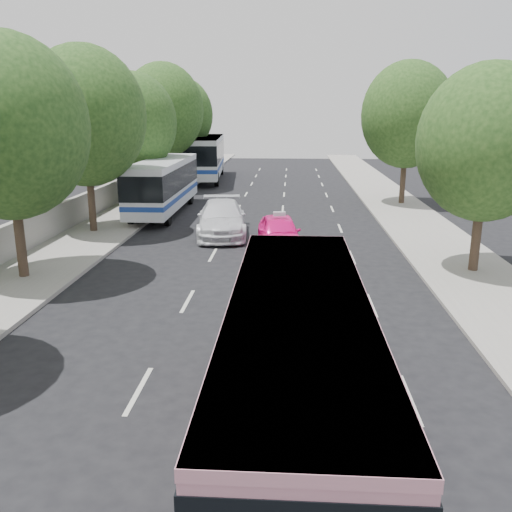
# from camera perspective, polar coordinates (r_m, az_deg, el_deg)

# --- Properties ---
(ground) EXTENTS (120.00, 120.00, 0.00)m
(ground) POSITION_cam_1_polar(r_m,az_deg,el_deg) (14.41, -2.65, -10.33)
(ground) COLOR black
(ground) RESTS_ON ground
(sidewalk_left) EXTENTS (4.00, 90.00, 0.15)m
(sidewalk_left) POSITION_cam_1_polar(r_m,az_deg,el_deg) (34.95, -13.04, 4.63)
(sidewalk_left) COLOR #9E998E
(sidewalk_left) RESTS_ON ground
(sidewalk_right) EXTENTS (4.00, 90.00, 0.12)m
(sidewalk_right) POSITION_cam_1_polar(r_m,az_deg,el_deg) (34.22, 15.48, 4.23)
(sidewalk_right) COLOR #9E998E
(sidewalk_right) RESTS_ON ground
(low_wall) EXTENTS (0.30, 90.00, 1.50)m
(low_wall) POSITION_cam_1_polar(r_m,az_deg,el_deg) (35.37, -15.93, 5.92)
(low_wall) COLOR #9E998E
(low_wall) RESTS_ON sidewalk_left
(tree_left_b) EXTENTS (5.70, 5.70, 8.88)m
(tree_left_b) POSITION_cam_1_polar(r_m,az_deg,el_deg) (21.32, -24.68, 12.78)
(tree_left_b) COLOR #38281E
(tree_left_b) RESTS_ON ground
(tree_left_c) EXTENTS (6.00, 6.00, 9.35)m
(tree_left_c) POSITION_cam_1_polar(r_m,az_deg,el_deg) (28.71, -17.51, 14.30)
(tree_left_c) COLOR #38281E
(tree_left_c) RESTS_ON ground
(tree_left_d) EXTENTS (5.52, 5.52, 8.60)m
(tree_left_d) POSITION_cam_1_polar(r_m,az_deg,el_deg) (36.28, -12.72, 13.86)
(tree_left_d) COLOR #38281E
(tree_left_d) RESTS_ON ground
(tree_left_e) EXTENTS (6.30, 6.30, 9.82)m
(tree_left_e) POSITION_cam_1_polar(r_m,az_deg,el_deg) (44.00, -9.69, 15.20)
(tree_left_e) COLOR #38281E
(tree_left_e) RESTS_ON ground
(tree_left_f) EXTENTS (5.88, 5.88, 9.16)m
(tree_left_f) POSITION_cam_1_polar(r_m,az_deg,el_deg) (51.87, -7.83, 14.75)
(tree_left_f) COLOR #38281E
(tree_left_f) RESTS_ON ground
(tree_right_near) EXTENTS (5.10, 5.10, 7.95)m
(tree_right_near) POSITION_cam_1_polar(r_m,az_deg,el_deg) (22.13, 23.38, 11.35)
(tree_right_near) COLOR #38281E
(tree_right_near) RESTS_ON ground
(tree_right_far) EXTENTS (6.00, 6.00, 9.35)m
(tree_right_far) POSITION_cam_1_polar(r_m,az_deg,el_deg) (37.65, 15.81, 14.45)
(tree_right_far) COLOR #38281E
(tree_right_far) RESTS_ON ground
(pink_bus) EXTENTS (2.44, 9.55, 3.05)m
(pink_bus) POSITION_cam_1_polar(r_m,az_deg,el_deg) (9.90, 4.46, -10.60)
(pink_bus) COLOR #CA8293
(pink_bus) RESTS_ON ground
(pink_taxi) EXTENTS (2.35, 4.73, 1.55)m
(pink_taxi) POSITION_cam_1_polar(r_m,az_deg,el_deg) (24.83, 2.46, 2.49)
(pink_taxi) COLOR #FF168F
(pink_taxi) RESTS_ON ground
(white_pickup) EXTENTS (3.07, 6.12, 1.71)m
(white_pickup) POSITION_cam_1_polar(r_m,az_deg,el_deg) (27.70, -3.64, 3.96)
(white_pickup) COLOR silver
(white_pickup) RESTS_ON ground
(tour_coach_front) EXTENTS (2.45, 10.91, 3.26)m
(tour_coach_front) POSITION_cam_1_polar(r_m,az_deg,el_deg) (33.97, -9.70, 7.74)
(tour_coach_front) COLOR silver
(tour_coach_front) RESTS_ON ground
(tour_coach_rear) EXTENTS (3.81, 13.09, 3.87)m
(tour_coach_rear) POSITION_cam_1_polar(r_m,az_deg,el_deg) (50.37, -5.33, 10.63)
(tour_coach_rear) COLOR silver
(tour_coach_rear) RESTS_ON ground
(taxi_roof_sign) EXTENTS (0.57, 0.24, 0.18)m
(taxi_roof_sign) POSITION_cam_1_polar(r_m,az_deg,el_deg) (24.66, 2.48, 4.46)
(taxi_roof_sign) COLOR silver
(taxi_roof_sign) RESTS_ON pink_taxi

